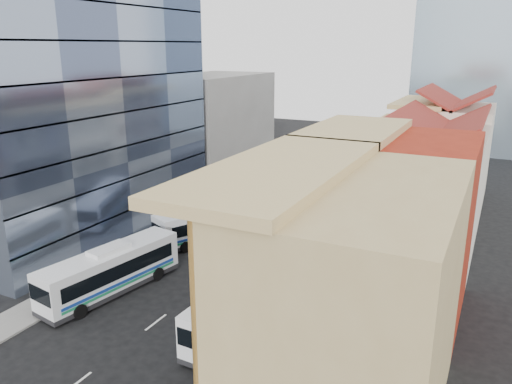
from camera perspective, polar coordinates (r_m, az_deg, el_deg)
The scene contains 12 objects.
sidewalk_right at distance 42.49m, azimuth 9.86°, elevation -8.26°, with size 3.00×90.00×0.15m, color slate.
sidewalk_left at distance 49.51m, azimuth -9.36°, elevation -4.60°, with size 3.00×90.00×0.15m, color slate.
shophouse_tan at distance 23.87m, azimuth 11.28°, elevation -13.09°, with size 8.00×14.00×12.00m, color tan.
shophouse_red at distance 34.64m, azimuth 16.64°, elevation -3.93°, with size 8.00×10.00×12.00m, color maroon.
shophouse_cream_near at distance 43.90m, azimuth 18.78°, elevation -1.22°, with size 8.00×9.00×10.00m, color silver.
shophouse_cream_mid at distance 52.53m, azimuth 20.20°, elevation 1.46°, with size 8.00×9.00×10.00m, color silver.
shophouse_cream_far at distance 62.63m, azimuth 21.42°, elevation 4.09°, with size 8.00×12.00×11.00m, color silver.
office_tower at distance 49.75m, azimuth -20.44°, elevation 12.37°, with size 12.00×26.00×30.00m, color #3F4A64.
office_block_far at distance 67.93m, azimuth -4.96°, elevation 7.33°, with size 10.00×18.00×14.00m, color gray.
bus_left_near at distance 38.57m, azimuth -16.25°, elevation -8.50°, with size 2.65×11.33×3.63m, color silver, non-canonical shape.
bus_left_far at distance 47.13m, azimuth -5.18°, elevation -3.33°, with size 2.60×11.10×3.56m, color white, non-canonical shape.
bus_right at distance 32.80m, azimuth -1.42°, elevation -12.54°, with size 2.57×10.97×3.52m, color white, non-canonical shape.
Camera 1 is at (19.00, -15.25, 17.62)m, focal length 35.00 mm.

